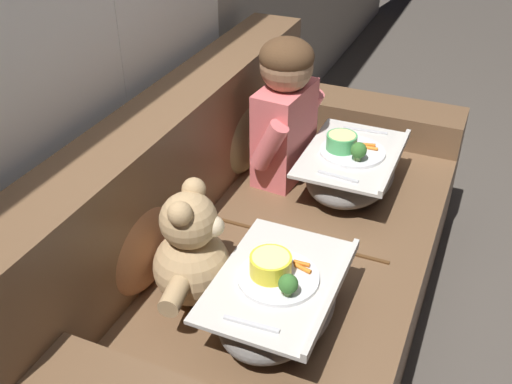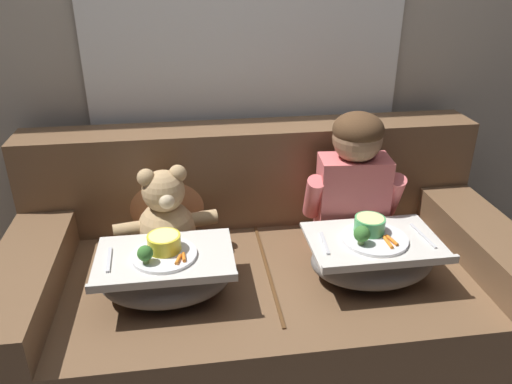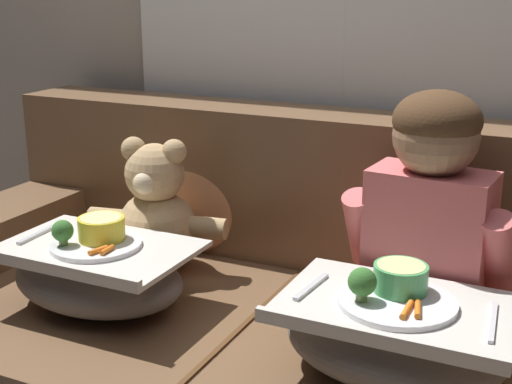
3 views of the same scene
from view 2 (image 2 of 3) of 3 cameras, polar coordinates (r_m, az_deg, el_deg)
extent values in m
plane|color=#4C443D|center=(2.20, 0.97, -17.31)|extent=(14.00, 14.00, 0.00)
cube|color=#A89E8E|center=(2.19, -1.33, 20.45)|extent=(8.00, 0.05, 2.60)
cube|color=brown|center=(2.06, 1.01, -12.99)|extent=(1.91, 0.98, 0.43)
cube|color=brown|center=(2.16, -0.50, 2.19)|extent=(1.91, 0.22, 0.42)
cube|color=brown|center=(1.97, -24.26, -7.60)|extent=(0.22, 0.98, 0.14)
cube|color=brown|center=(2.18, 23.62, -4.09)|extent=(0.22, 0.98, 0.14)
cube|color=#513219|center=(1.92, 1.16, -8.32)|extent=(0.01, 0.72, 0.01)
ellipsoid|color=#898456|center=(2.19, 9.35, 1.06)|extent=(0.37, 0.18, 0.38)
ellipsoid|color=#B2754C|center=(2.10, -10.21, -0.14)|extent=(0.36, 0.18, 0.38)
cube|color=#DB6666|center=(2.03, 10.88, -0.95)|extent=(0.28, 0.17, 0.37)
sphere|color=#936B4C|center=(1.92, 11.53, 6.07)|extent=(0.19, 0.19, 0.19)
ellipsoid|color=#4C331E|center=(1.91, 11.61, 7.01)|extent=(0.19, 0.19, 0.13)
cylinder|color=#DB6666|center=(1.97, 6.62, -0.56)|extent=(0.08, 0.15, 0.20)
cylinder|color=#DB6666|center=(2.04, 15.30, -0.33)|extent=(0.08, 0.15, 0.20)
sphere|color=tan|center=(1.96, -10.16, -4.19)|extent=(0.22, 0.22, 0.22)
sphere|color=tan|center=(1.89, -10.54, 0.11)|extent=(0.16, 0.16, 0.16)
sphere|color=tan|center=(1.85, -12.45, 1.61)|extent=(0.07, 0.07, 0.07)
sphere|color=tan|center=(1.87, -8.94, 2.08)|extent=(0.07, 0.07, 0.07)
sphere|color=beige|center=(1.83, -10.17, -1.03)|extent=(0.06, 0.06, 0.06)
sphere|color=black|center=(1.81, -10.10, -1.13)|extent=(0.02, 0.02, 0.02)
cylinder|color=tan|center=(1.94, -14.37, -4.22)|extent=(0.12, 0.08, 0.06)
cylinder|color=tan|center=(1.97, -6.12, -3.01)|extent=(0.12, 0.08, 0.06)
cylinder|color=tan|center=(1.90, -10.92, -8.16)|extent=(0.08, 0.11, 0.06)
cylinder|color=tan|center=(1.92, -7.93, -7.70)|extent=(0.08, 0.11, 0.06)
ellipsoid|color=slate|center=(1.87, 13.10, -7.58)|extent=(0.45, 0.32, 0.14)
cube|color=beige|center=(1.83, 13.34, -5.54)|extent=(0.47, 0.33, 0.01)
cube|color=beige|center=(1.70, 15.22, -7.81)|extent=(0.47, 0.02, 0.02)
cylinder|color=silver|center=(1.82, 13.38, -5.22)|extent=(0.24, 0.24, 0.01)
cylinder|color=#4CAD60|center=(1.83, 12.85, -3.67)|extent=(0.11, 0.11, 0.06)
cylinder|color=#E5D189|center=(1.82, 12.92, -3.02)|extent=(0.10, 0.10, 0.01)
sphere|color=#38702D|center=(1.75, 12.01, -4.70)|extent=(0.06, 0.06, 0.06)
cylinder|color=#7A9E56|center=(1.76, 11.93, -5.54)|extent=(0.02, 0.02, 0.03)
cylinder|color=orange|center=(1.79, 14.85, -5.55)|extent=(0.01, 0.07, 0.01)
cylinder|color=orange|center=(1.80, 15.26, -5.33)|extent=(0.03, 0.07, 0.01)
cube|color=silver|center=(1.77, 7.84, -5.80)|extent=(0.02, 0.14, 0.01)
cube|color=silver|center=(1.89, 18.54, -4.73)|extent=(0.03, 0.17, 0.01)
ellipsoid|color=slate|center=(1.76, -10.21, -9.54)|extent=(0.44, 0.31, 0.14)
cube|color=beige|center=(1.72, -10.41, -7.42)|extent=(0.46, 0.32, 0.01)
cube|color=beige|center=(1.58, -10.56, -9.97)|extent=(0.46, 0.02, 0.02)
cylinder|color=silver|center=(1.71, -10.44, -7.08)|extent=(0.22, 0.22, 0.01)
cylinder|color=yellow|center=(1.71, -10.45, -5.71)|extent=(0.11, 0.11, 0.06)
cylinder|color=#E5D189|center=(1.70, -10.52, -5.02)|extent=(0.10, 0.10, 0.01)
sphere|color=#38702D|center=(1.65, -12.56, -6.85)|extent=(0.05, 0.05, 0.05)
cylinder|color=#7A9E56|center=(1.67, -12.47, -7.64)|extent=(0.02, 0.02, 0.02)
cylinder|color=orange|center=(1.66, -8.86, -7.61)|extent=(0.03, 0.05, 0.01)
cylinder|color=orange|center=(1.67, -8.24, -7.39)|extent=(0.01, 0.05, 0.01)
cube|color=silver|center=(1.73, -16.45, -7.43)|extent=(0.02, 0.14, 0.01)
camera|label=1|loc=(1.61, -63.09, 18.20)|focal=42.00mm
camera|label=3|loc=(1.00, 66.02, -8.30)|focal=50.00mm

